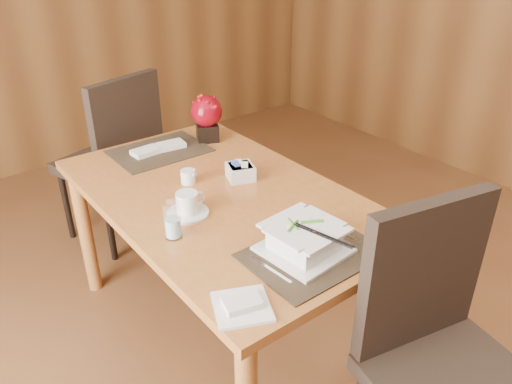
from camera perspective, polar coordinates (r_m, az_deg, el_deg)
dining_table at (r=2.14m, az=-3.81°, el=-2.46°), size 0.90×1.50×0.75m
placemat_near at (r=1.73m, az=6.49°, el=-7.06°), size 0.45×0.33×0.01m
placemat_far at (r=2.52m, az=-10.97°, el=4.64°), size 0.45×0.33×0.01m
soup_setting at (r=1.71m, az=5.53°, el=-5.43°), size 0.28×0.28×0.11m
coffee_cup at (r=1.94m, az=-7.85°, el=-1.51°), size 0.16×0.16×0.09m
water_glass at (r=1.80m, az=-9.53°, el=-3.20°), size 0.07×0.07×0.14m
creamer_jug at (r=2.18m, az=-7.78°, el=1.76°), size 0.10×0.10×0.06m
sugar_caddy at (r=2.20m, az=-1.79°, el=2.31°), size 0.14×0.14×0.07m
berry_decor at (r=2.58m, az=-5.66°, el=8.70°), size 0.16×0.16×0.24m
napkins_far at (r=2.52m, az=-10.87°, el=4.99°), size 0.27×0.11×0.02m
bread_plate at (r=1.51m, az=-1.61°, el=-12.99°), size 0.22×0.22×0.01m
near_chair at (r=1.73m, az=20.45°, el=-16.04°), size 0.57×0.58×1.04m
far_chair at (r=2.98m, az=-15.67°, el=4.39°), size 0.60×0.60×1.04m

